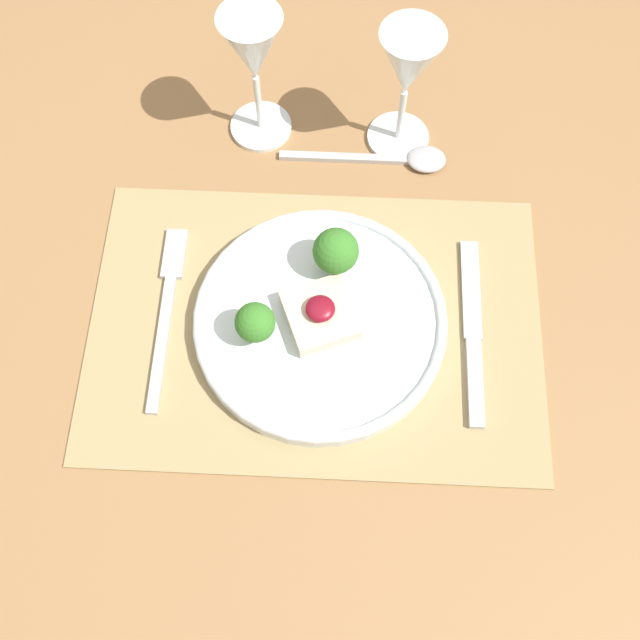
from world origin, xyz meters
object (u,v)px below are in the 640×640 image
(fork, at_px, (168,303))
(spoon, at_px, (401,159))
(wine_glass_far, at_px, (253,56))
(dinner_plate, at_px, (319,319))
(wine_glass_near, at_px, (408,71))
(knife, at_px, (473,343))

(fork, distance_m, spoon, 0.33)
(spoon, height_order, wine_glass_far, wine_glass_far)
(fork, bearing_deg, dinner_plate, -4.47)
(spoon, bearing_deg, dinner_plate, -109.59)
(wine_glass_near, bearing_deg, dinner_plate, -108.42)
(knife, height_order, spoon, spoon)
(dinner_plate, relative_size, wine_glass_near, 1.61)
(dinner_plate, relative_size, knife, 1.25)
(dinner_plate, bearing_deg, wine_glass_near, 71.58)
(dinner_plate, height_order, fork, dinner_plate)
(wine_glass_far, bearing_deg, knife, -48.23)
(fork, relative_size, wine_glass_near, 1.29)
(dinner_plate, height_order, knife, dinner_plate)
(fork, height_order, wine_glass_far, wine_glass_far)
(spoon, bearing_deg, wine_glass_near, 99.31)
(fork, bearing_deg, wine_glass_near, 44.88)
(spoon, xyz_separation_m, wine_glass_far, (-0.17, 0.04, 0.12))
(fork, xyz_separation_m, wine_glass_near, (0.25, 0.24, 0.11))
(wine_glass_near, distance_m, wine_glass_far, 0.17)
(dinner_plate, relative_size, spoon, 1.36)
(knife, bearing_deg, wine_glass_near, 104.08)
(fork, height_order, spoon, spoon)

